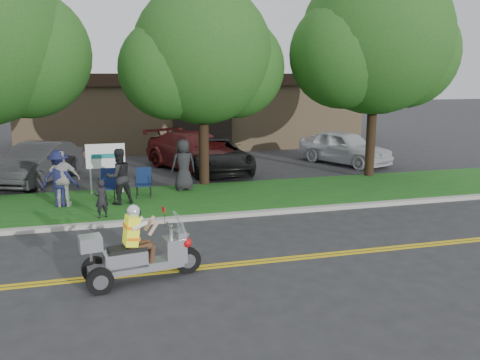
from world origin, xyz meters
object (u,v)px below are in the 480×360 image
object	(u,v)px
spectator_adult_right	(63,179)
trike_scooter	(137,255)
parked_car_right	(196,151)
lawn_chair_a	(144,180)
lawn_chair_b	(109,183)
parked_car_left	(38,163)
parked_car_far_right	(344,147)
spectator_adult_mid	(119,176)
parked_car_mid	(216,155)

from	to	relation	value
spectator_adult_right	trike_scooter	bearing A→B (deg)	114.25
trike_scooter	parked_car_right	size ratio (longest dim) A/B	0.43
trike_scooter	lawn_chair_a	world-z (taller)	trike_scooter
lawn_chair_a	lawn_chair_b	bearing A→B (deg)	-156.81
lawn_chair_a	spectator_adult_right	world-z (taller)	spectator_adult_right
lawn_chair_a	parked_car_left	distance (m)	5.13
trike_scooter	parked_car_left	size ratio (longest dim) A/B	0.53
lawn_chair_b	spectator_adult_right	bearing A→B (deg)	-150.52
parked_car_left	parked_car_far_right	bearing A→B (deg)	25.59
lawn_chair_b	parked_car_far_right	xyz separation A→B (m)	(10.37, 4.62, 0.08)
spectator_adult_mid	parked_car_mid	bearing A→B (deg)	-149.93
parked_car_mid	parked_car_right	size ratio (longest dim) A/B	0.92
lawn_chair_a	spectator_adult_mid	world-z (taller)	spectator_adult_mid
parked_car_far_right	lawn_chair_b	bearing A→B (deg)	179.71
trike_scooter	lawn_chair_b	size ratio (longest dim) A/B	2.36
lawn_chair_b	spectator_adult_mid	bearing A→B (deg)	-45.97
lawn_chair_a	parked_car_far_right	world-z (taller)	parked_car_far_right
parked_car_far_right	parked_car_mid	bearing A→B (deg)	159.36
lawn_chair_a	parked_car_mid	bearing A→B (deg)	58.74
parked_car_mid	spectator_adult_right	bearing A→B (deg)	-141.77
spectator_adult_mid	parked_car_far_right	world-z (taller)	spectator_adult_mid
parked_car_mid	parked_car_right	distance (m)	0.99
lawn_chair_b	spectator_adult_right	world-z (taller)	spectator_adult_right
spectator_adult_mid	parked_car_left	world-z (taller)	spectator_adult_mid
lawn_chair_a	spectator_adult_mid	size ratio (longest dim) A/B	0.55
lawn_chair_b	parked_car_left	distance (m)	4.69
spectator_adult_mid	parked_car_right	world-z (taller)	spectator_adult_mid
spectator_adult_right	parked_car_right	distance (m)	7.27
lawn_chair_b	spectator_adult_mid	xyz separation A→B (m)	(0.30, -0.50, 0.28)
lawn_chair_a	parked_car_far_right	distance (m)	10.24
lawn_chair_a	parked_car_mid	distance (m)	5.12
trike_scooter	parked_car_right	bearing A→B (deg)	65.07
trike_scooter	spectator_adult_mid	size ratio (longest dim) A/B	1.39
spectator_adult_right	parked_car_far_right	distance (m)	12.70
lawn_chair_a	parked_car_right	world-z (taller)	parked_car_right
parked_car_left	parked_car_right	distance (m)	6.18
lawn_chair_b	spectator_adult_right	distance (m)	1.39
parked_car_left	parked_car_right	xyz separation A→B (m)	(6.11, 0.93, 0.06)
parked_car_mid	trike_scooter	bearing A→B (deg)	-111.41
spectator_adult_right	lawn_chair_b	bearing A→B (deg)	-155.38
lawn_chair_a	parked_car_right	distance (m)	5.30
lawn_chair_b	parked_car_far_right	world-z (taller)	parked_car_far_right
parked_car_left	spectator_adult_mid	bearing A→B (deg)	-35.72
trike_scooter	parked_car_far_right	size ratio (longest dim) A/B	0.53
lawn_chair_a	parked_car_right	size ratio (longest dim) A/B	0.17
spectator_adult_right	parked_car_far_right	xyz separation A→B (m)	(11.68, 5.00, -0.19)
spectator_adult_mid	spectator_adult_right	size ratio (longest dim) A/B	1.01
parked_car_right	lawn_chair_b	bearing A→B (deg)	-151.47
trike_scooter	spectator_adult_right	bearing A→B (deg)	97.00
parked_car_mid	parked_car_far_right	xyz separation A→B (m)	(6.01, 0.39, 0.06)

